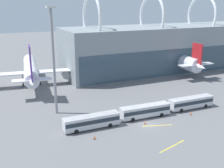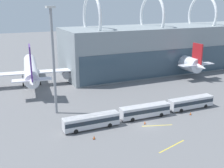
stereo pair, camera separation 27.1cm
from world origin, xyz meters
The scene contains 14 objects.
ground_plane centered at (0.00, 0.00, 0.00)m, with size 440.00×440.00×0.00m, color slate.
terminal_building centered at (53.43, 45.33, 9.22)m, with size 119.57×24.02×30.10m.
airliner_at_gate_near centered at (-18.79, 43.25, 5.26)m, with size 41.50×39.43×15.48m.
airliner_at_gate_far centered at (36.13, 42.37, 5.04)m, with size 39.06×43.23×13.06m.
shuttle_bus_0 centered at (-12.19, 3.65, 1.79)m, with size 12.61×2.81×3.03m.
shuttle_bus_1 centered at (1.72, 4.13, 1.79)m, with size 12.66×3.06×3.03m.
shuttle_bus_2 centered at (15.64, 4.22, 1.79)m, with size 12.62×2.84×3.03m.
floodlight_mast centered at (-17.09, 15.69, 14.87)m, with size 2.00×2.00×26.01m.
lane_stripe_0 centered at (-0.79, -10.41, 0.00)m, with size 7.62×0.25×0.01m, color yellow.
lane_stripe_1 centered at (1.86, -1.16, 0.00)m, with size 6.98×0.25×0.01m, color yellow.
lane_stripe_3 centered at (2.77, 5.38, 0.00)m, with size 10.98×0.25×0.01m, color yellow.
traffic_cone_0 centered at (-13.47, -1.38, 0.39)m, with size 0.54×0.54×0.80m.
traffic_cone_1 centered at (12.90, 0.79, 0.34)m, with size 0.52×0.52×0.69m.
traffic_cone_2 centered at (-0.27, 0.69, 0.38)m, with size 0.47×0.47×0.78m.
Camera 2 is at (-31.42, -49.98, 26.80)m, focal length 45.00 mm.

